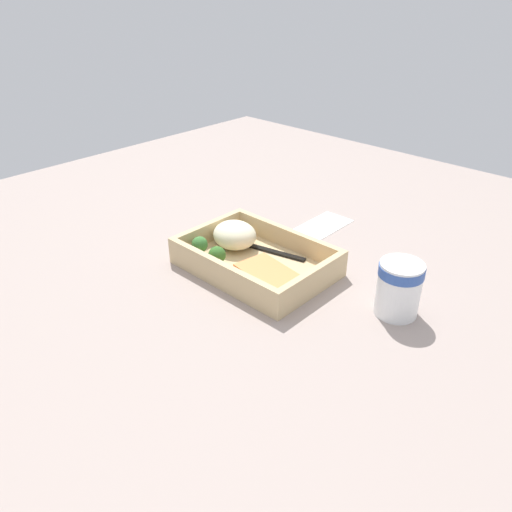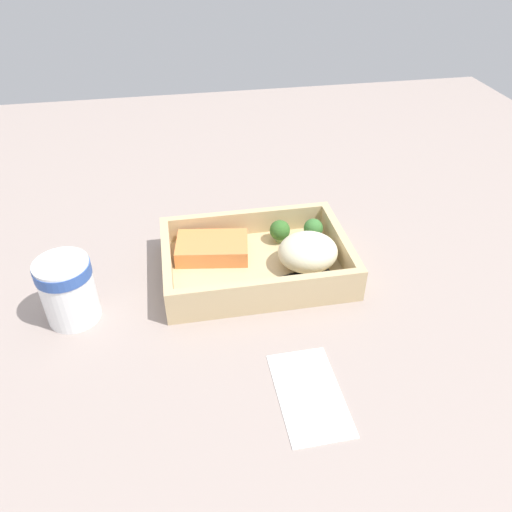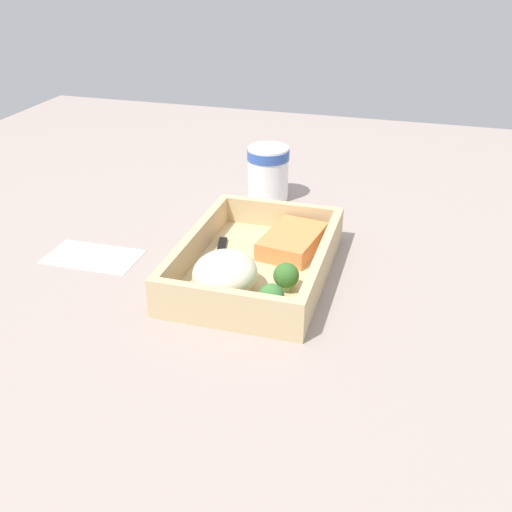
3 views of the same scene
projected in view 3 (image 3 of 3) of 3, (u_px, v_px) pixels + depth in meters
The scene contains 10 objects.
ground_plane at pixel (256, 281), 79.39cm from camera, with size 160.00×160.00×2.00cm, color gray.
takeout_tray at pixel (256, 270), 78.63cm from camera, with size 26.60×18.46×1.20cm, color tan.
tray_rim at pixel (256, 253), 77.44cm from camera, with size 26.60×18.46×3.83cm.
salmon_fillet at pixel (292, 241), 81.97cm from camera, with size 10.53×6.72×2.48cm, color #ED8546.
mashed_potatoes at pixel (225, 274), 71.48cm from camera, with size 8.58×7.76×5.12cm, color beige.
broccoli_floret_1 at pixel (286, 276), 72.20cm from camera, with size 3.16×3.16×3.61cm.
broccoli_floret_2 at pixel (271, 297), 67.91cm from camera, with size 3.00×3.00×3.59cm.
fork at pixel (215, 271), 76.65cm from camera, with size 15.75×5.26×0.44cm.
paper_cup at pixel (268, 170), 99.17cm from camera, with size 6.95×6.95×8.95cm.
receipt_slip at pixel (93, 256), 82.96cm from camera, with size 7.14×12.74×0.24cm, color white.
Camera 3 is at (65.60, 19.13, 39.55)cm, focal length 42.00 mm.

